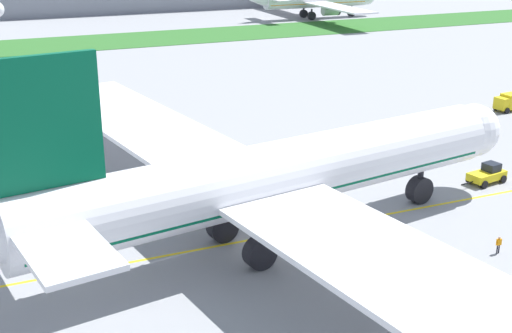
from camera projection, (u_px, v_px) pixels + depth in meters
name	position (u px, v px, depth m)	size (l,w,h in m)	color
ground_plane	(266.00, 246.00, 61.51)	(600.00, 600.00, 0.00)	gray
apron_taxi_line	(258.00, 238.00, 63.04)	(280.00, 0.36, 0.01)	yellow
grass_median_strip	(65.00, 44.00, 164.11)	(320.00, 24.00, 0.10)	#2D6628
airliner_foreground	(269.00, 178.00, 59.46)	(57.29, 91.43, 19.13)	white
pushback_tug	(487.00, 174.00, 76.25)	(6.35, 3.05, 2.21)	yellow
ground_crew_wingwalker_port	(499.00, 243.00, 59.88)	(0.57, 0.26, 1.62)	black
ground_crew_wingwalker_starboard	(421.00, 253.00, 58.17)	(0.56, 0.24, 1.60)	black
service_truck_baggage_loader	(511.00, 101.00, 105.65)	(5.60, 2.92, 2.67)	yellow
parked_airliner_far_outer	(314.00, 0.00, 206.78)	(42.17, 64.84, 16.68)	white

